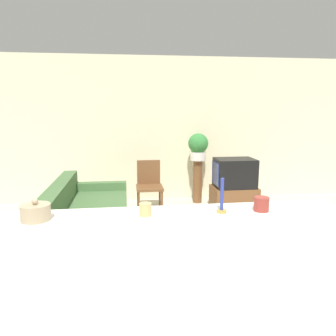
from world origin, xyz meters
name	(u,v)px	position (x,y,z in m)	size (l,w,h in m)	color
ground_plane	(155,298)	(0.00, 0.00, 0.00)	(14.00, 14.00, 0.00)	beige
wall_back	(139,130)	(0.00, 3.43, 1.35)	(9.00, 0.06, 2.70)	beige
couch	(87,220)	(-0.78, 1.50, 0.28)	(0.97, 1.96, 0.77)	#476B3D
tv_stand	(234,201)	(1.51, 2.28, 0.24)	(0.72, 0.50, 0.47)	brown
television	(234,173)	(1.51, 2.28, 0.71)	(0.64, 0.47, 0.47)	black
wooden_chair	(149,184)	(0.13, 2.62, 0.49)	(0.44, 0.44, 0.87)	brown
plant_stand	(198,181)	(1.07, 3.07, 0.40)	(0.17, 0.17, 0.80)	brown
potted_plant	(198,146)	(1.07, 3.07, 1.07)	(0.37, 0.37, 0.50)	white
foreground_counter	(163,283)	(0.00, -0.64, 0.51)	(2.70, 0.44, 1.02)	white
decorative_bowl	(36,212)	(-0.83, -0.64, 1.08)	(0.19, 0.19, 0.15)	tan
candle_jar	(145,209)	(-0.12, -0.64, 1.07)	(0.08, 0.08, 0.09)	tan
candlestick	(222,201)	(0.42, -0.64, 1.11)	(0.07, 0.07, 0.25)	#B7933D
coffee_tin	(261,204)	(0.71, -0.64, 1.07)	(0.11, 0.11, 0.10)	#99382D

